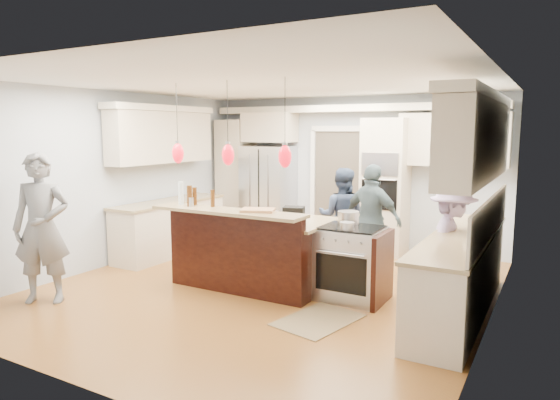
# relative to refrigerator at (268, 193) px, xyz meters

# --- Properties ---
(ground_plane) EXTENTS (6.00, 6.00, 0.00)m
(ground_plane) POSITION_rel_refrigerator_xyz_m (1.55, -2.64, -0.90)
(ground_plane) COLOR #A3712C
(ground_plane) RESTS_ON ground
(room_shell) EXTENTS (5.54, 6.04, 2.72)m
(room_shell) POSITION_rel_refrigerator_xyz_m (1.55, -2.64, 0.92)
(room_shell) COLOR #B2BCC6
(room_shell) RESTS_ON ground
(refrigerator) EXTENTS (0.90, 0.70, 1.80)m
(refrigerator) POSITION_rel_refrigerator_xyz_m (0.00, 0.00, 0.00)
(refrigerator) COLOR #B7B7BC
(refrigerator) RESTS_ON ground
(oven_column) EXTENTS (0.72, 0.69, 2.30)m
(oven_column) POSITION_rel_refrigerator_xyz_m (2.30, 0.03, 0.25)
(oven_column) COLOR beige
(oven_column) RESTS_ON ground
(back_upper_cabinets) EXTENTS (5.30, 0.61, 2.54)m
(back_upper_cabinets) POSITION_rel_refrigerator_xyz_m (0.80, 0.12, 0.77)
(back_upper_cabinets) COLOR beige
(back_upper_cabinets) RESTS_ON ground
(right_counter_run) EXTENTS (0.64, 3.10, 2.51)m
(right_counter_run) POSITION_rel_refrigerator_xyz_m (3.99, -2.34, 0.16)
(right_counter_run) COLOR beige
(right_counter_run) RESTS_ON ground
(left_cabinets) EXTENTS (0.64, 2.30, 2.51)m
(left_cabinets) POSITION_rel_refrigerator_xyz_m (-0.89, -1.84, 0.16)
(left_cabinets) COLOR beige
(left_cabinets) RESTS_ON ground
(kitchen_island) EXTENTS (2.10, 1.46, 1.12)m
(kitchen_island) POSITION_rel_refrigerator_xyz_m (1.30, -2.57, -0.42)
(kitchen_island) COLOR black
(kitchen_island) RESTS_ON ground
(island_range) EXTENTS (0.82, 0.71, 0.92)m
(island_range) POSITION_rel_refrigerator_xyz_m (2.71, -2.49, -0.44)
(island_range) COLOR #B7B7BC
(island_range) RESTS_ON ground
(pendant_lights) EXTENTS (1.75, 0.15, 1.03)m
(pendant_lights) POSITION_rel_refrigerator_xyz_m (1.30, -3.15, 0.90)
(pendant_lights) COLOR black
(pendant_lights) RESTS_ON ground
(person_bar_end) EXTENTS (0.80, 0.74, 1.84)m
(person_bar_end) POSITION_rel_refrigerator_xyz_m (-0.56, -4.44, 0.02)
(person_bar_end) COLOR slate
(person_bar_end) RESTS_ON ground
(person_far_left) EXTENTS (0.86, 0.74, 1.53)m
(person_far_left) POSITION_rel_refrigerator_xyz_m (1.95, -1.04, -0.14)
(person_far_left) COLOR #2B3853
(person_far_left) RESTS_ON ground
(person_far_right) EXTENTS (1.02, 0.63, 1.62)m
(person_far_right) POSITION_rel_refrigerator_xyz_m (2.55, -1.34, -0.09)
(person_far_right) COLOR #445960
(person_far_right) RESTS_ON ground
(person_range_side) EXTENTS (0.59, 0.98, 1.48)m
(person_range_side) POSITION_rel_refrigerator_xyz_m (3.80, -2.07, -0.16)
(person_range_side) COLOR #AD95C9
(person_range_side) RESTS_ON ground
(floor_rug) EXTENTS (0.85, 1.09, 0.01)m
(floor_rug) POSITION_rel_refrigerator_xyz_m (2.64, -3.36, -0.89)
(floor_rug) COLOR olive
(floor_rug) RESTS_ON ground
(water_bottle) EXTENTS (0.09, 0.09, 0.30)m
(water_bottle) POSITION_rel_refrigerator_xyz_m (0.50, -3.11, 0.37)
(water_bottle) COLOR silver
(water_bottle) RESTS_ON kitchen_island
(beer_bottle_a) EXTENTS (0.07, 0.07, 0.24)m
(beer_bottle_a) POSITION_rel_refrigerator_xyz_m (0.70, -3.08, 0.34)
(beer_bottle_a) COLOR #47270C
(beer_bottle_a) RESTS_ON kitchen_island
(beer_bottle_b) EXTENTS (0.09, 0.09, 0.27)m
(beer_bottle_b) POSITION_rel_refrigerator_xyz_m (0.71, -3.19, 0.36)
(beer_bottle_b) COLOR #47270C
(beer_bottle_b) RESTS_ON kitchen_island
(beer_bottle_c) EXTENTS (0.07, 0.07, 0.22)m
(beer_bottle_c) POSITION_rel_refrigerator_xyz_m (1.00, -3.08, 0.33)
(beer_bottle_c) COLOR #47270C
(beer_bottle_c) RESTS_ON kitchen_island
(drink_can) EXTENTS (0.08, 0.08, 0.12)m
(drink_can) POSITION_rel_refrigerator_xyz_m (0.75, -3.20, 0.28)
(drink_can) COLOR #B7B7BC
(drink_can) RESTS_ON kitchen_island
(cutting_board) EXTENTS (0.47, 0.41, 0.03)m
(cutting_board) POSITION_rel_refrigerator_xyz_m (1.70, -3.11, 0.24)
(cutting_board) COLOR tan
(cutting_board) RESTS_ON kitchen_island
(pot_large) EXTENTS (0.27, 0.27, 0.16)m
(pot_large) POSITION_rel_refrigerator_xyz_m (2.56, -2.32, 0.10)
(pot_large) COLOR #B7B7BC
(pot_large) RESTS_ON island_range
(pot_small) EXTENTS (0.18, 0.18, 0.09)m
(pot_small) POSITION_rel_refrigerator_xyz_m (2.69, -2.67, 0.06)
(pot_small) COLOR #B7B7BC
(pot_small) RESTS_ON island_range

